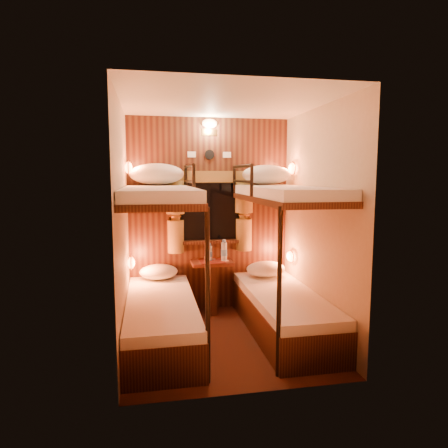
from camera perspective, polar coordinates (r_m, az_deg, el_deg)
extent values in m
plane|color=#37170F|center=(4.32, 0.13, -16.15)|extent=(2.10, 2.10, 0.00)
plane|color=silver|center=(4.04, 0.14, 17.00)|extent=(2.10, 2.10, 0.00)
plane|color=#C6B293|center=(5.03, -2.11, 1.30)|extent=(2.40, 0.00, 2.40)
plane|color=#C6B293|center=(2.99, 3.92, -2.61)|extent=(2.40, 0.00, 2.40)
plane|color=#C6B293|center=(3.94, -14.29, -0.49)|extent=(0.00, 2.40, 2.40)
plane|color=#C6B293|center=(4.31, 13.32, 0.15)|extent=(0.00, 2.40, 2.40)
cube|color=black|center=(5.02, -2.09, 1.28)|extent=(2.00, 0.03, 2.40)
cube|color=black|center=(4.26, -8.95, -14.07)|extent=(0.70, 1.90, 0.35)
cube|color=white|center=(4.18, -9.01, -11.19)|extent=(0.68, 1.88, 0.10)
cube|color=black|center=(3.98, -9.30, 3.32)|extent=(0.70, 1.90, 0.06)
cube|color=white|center=(3.98, -9.32, 4.47)|extent=(0.68, 1.88, 0.10)
cylinder|color=black|center=(3.25, -2.35, -10.42)|extent=(0.04, 0.04, 1.45)
cylinder|color=black|center=(4.87, -5.47, 6.27)|extent=(0.04, 0.04, 0.32)
cylinder|color=black|center=(4.03, -4.35, 6.14)|extent=(0.04, 0.04, 0.32)
cylinder|color=black|center=(4.45, -4.99, 8.27)|extent=(0.04, 0.85, 0.04)
cylinder|color=black|center=(4.45, -4.96, 6.08)|extent=(0.03, 0.85, 0.03)
cube|color=black|center=(4.48, 8.37, -12.97)|extent=(0.70, 1.90, 0.35)
cube|color=white|center=(4.41, 8.42, -10.22)|extent=(0.68, 1.88, 0.10)
cube|color=black|center=(4.22, 8.67, 3.53)|extent=(0.70, 1.90, 0.06)
cube|color=white|center=(4.21, 8.69, 4.62)|extent=(0.68, 1.88, 0.10)
cylinder|color=black|center=(3.39, 7.89, -9.77)|extent=(0.04, 0.04, 1.45)
cylinder|color=black|center=(4.97, 1.48, 6.31)|extent=(0.04, 0.04, 0.32)
cylinder|color=black|center=(4.14, 3.98, 6.16)|extent=(0.04, 0.04, 0.32)
cylinder|color=black|center=(4.55, 2.63, 8.26)|extent=(0.04, 0.85, 0.04)
cylinder|color=black|center=(4.55, 2.62, 6.12)|extent=(0.03, 0.85, 0.03)
cube|color=black|center=(4.99, -2.06, 1.83)|extent=(0.98, 0.02, 0.78)
cube|color=black|center=(4.98, -2.04, 1.82)|extent=(0.90, 0.01, 0.70)
cube|color=black|center=(5.00, -1.96, -2.56)|extent=(1.00, 0.12, 0.04)
cube|color=olive|center=(4.94, -2.02, 6.77)|extent=(1.10, 0.06, 0.14)
cylinder|color=olive|center=(4.89, -6.98, 3.79)|extent=(0.22, 0.22, 0.40)
cylinder|color=olive|center=(4.91, -6.94, 1.11)|extent=(0.11, 0.11, 0.12)
cylinder|color=olive|center=(4.94, -6.90, -1.78)|extent=(0.20, 0.20, 0.40)
torus|color=#B77B35|center=(4.91, -6.94, 1.11)|extent=(0.14, 0.14, 0.02)
cylinder|color=olive|center=(5.02, 2.88, 3.91)|extent=(0.22, 0.22, 0.40)
cylinder|color=olive|center=(5.04, 2.87, 1.30)|extent=(0.11, 0.11, 0.12)
cylinder|color=olive|center=(5.07, 2.85, -1.51)|extent=(0.20, 0.20, 0.40)
torus|color=#B77B35|center=(5.04, 2.87, 1.30)|extent=(0.14, 0.14, 0.02)
cylinder|color=black|center=(4.98, -2.09, 9.88)|extent=(0.12, 0.02, 0.12)
cube|color=silver|center=(4.95, -4.65, 9.88)|extent=(0.10, 0.01, 0.07)
cube|color=silver|center=(5.02, 0.43, 9.86)|extent=(0.10, 0.01, 0.07)
cube|color=#B77B35|center=(5.00, -2.11, 12.97)|extent=(0.18, 0.01, 0.08)
ellipsoid|color=#FFCC8C|center=(4.99, -2.08, 14.13)|extent=(0.18, 0.09, 0.11)
ellipsoid|color=#F45C24|center=(4.71, -13.10, -5.42)|extent=(0.08, 0.20, 0.13)
torus|color=#B77B35|center=(4.71, -13.10, -5.42)|extent=(0.02, 0.17, 0.17)
ellipsoid|color=#F45C24|center=(4.61, -13.47, 7.81)|extent=(0.08, 0.20, 0.13)
torus|color=#B77B35|center=(4.61, -13.47, 7.81)|extent=(0.02, 0.17, 0.17)
ellipsoid|color=#F45C24|center=(5.01, 9.48, -4.60)|extent=(0.08, 0.20, 0.13)
torus|color=#B77B35|center=(5.01, 9.48, -4.60)|extent=(0.02, 0.17, 0.17)
ellipsoid|color=#F45C24|center=(4.91, 9.74, 7.84)|extent=(0.08, 0.20, 0.13)
torus|color=#B77B35|center=(4.91, 9.74, 7.84)|extent=(0.02, 0.17, 0.17)
cube|color=#602B15|center=(4.93, -1.73, -5.54)|extent=(0.50, 0.34, 0.04)
cube|color=black|center=(5.01, -1.72, -9.17)|extent=(0.08, 0.30, 0.61)
cube|color=maroon|center=(4.92, -1.73, -5.29)|extent=(0.30, 0.34, 0.01)
cylinder|color=#99BFE5|center=(4.92, -2.05, -4.21)|extent=(0.06, 0.06, 0.19)
cylinder|color=#4681D3|center=(4.93, -2.05, -4.31)|extent=(0.06, 0.06, 0.07)
cylinder|color=#4681D3|center=(4.90, -2.05, -2.93)|extent=(0.03, 0.03, 0.03)
cylinder|color=#99BFE5|center=(4.92, 0.00, -3.97)|extent=(0.07, 0.07, 0.23)
cylinder|color=#4681D3|center=(4.92, 0.00, -4.10)|extent=(0.08, 0.08, 0.08)
cylinder|color=#4681D3|center=(4.89, 0.00, -2.40)|extent=(0.04, 0.04, 0.03)
cube|color=silver|center=(4.94, 0.12, -5.24)|extent=(0.10, 0.09, 0.01)
cube|color=silver|center=(5.01, -1.68, -5.05)|extent=(0.08, 0.06, 0.01)
ellipsoid|color=white|center=(4.88, -9.32, -6.75)|extent=(0.46, 0.33, 0.18)
ellipsoid|color=white|center=(4.96, 5.99, -6.41)|extent=(0.48, 0.35, 0.19)
ellipsoid|color=white|center=(4.71, -9.59, 7.05)|extent=(0.63, 0.45, 0.25)
ellipsoid|color=white|center=(4.85, 6.07, 7.02)|extent=(0.59, 0.42, 0.23)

